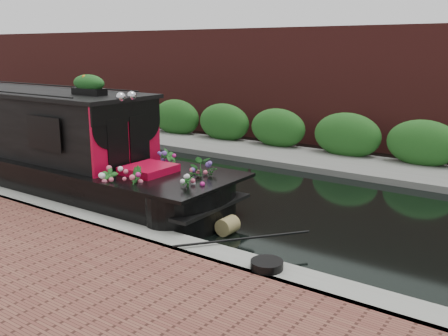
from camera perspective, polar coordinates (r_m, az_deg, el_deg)
The scene contains 8 objects.
ground at distance 12.45m, azimuth -5.22°, elevation -1.92°, with size 80.00×80.00×0.00m, color black.
near_bank_coping at distance 10.30m, azimuth -17.31°, elevation -5.87°, with size 40.00×0.60×0.50m, color gray.
far_bank_path at distance 15.77m, azimuth 4.75°, elevation 1.43°, with size 40.00×2.40×0.34m, color slate.
far_hedge at distance 16.54m, azimuth 6.35°, elevation 1.96°, with size 40.00×1.10×2.80m, color #20541C.
far_brick_wall at distance 18.37m, azimuth 9.56°, elevation 3.03°, with size 40.00×1.00×8.00m, color #57201D.
narrowboat at distance 13.99m, azimuth -23.46°, elevation 2.51°, with size 12.89×2.39×3.01m.
rope_fender at distance 9.16m, azimuth 0.43°, elevation -6.61°, with size 0.32×0.32×0.37m, color olive.
coiled_mooring_rope at distance 7.27m, azimuth 4.92°, elevation -10.96°, with size 0.47×0.47×0.12m, color black.
Camera 1 is at (7.85, -9.07, 3.34)m, focal length 40.00 mm.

